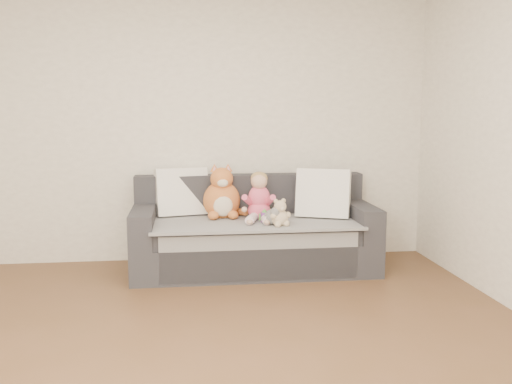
# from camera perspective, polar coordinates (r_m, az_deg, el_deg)

# --- Properties ---
(room_shell) EXTENTS (5.00, 5.00, 5.00)m
(room_shell) POSITION_cam_1_polar(r_m,az_deg,el_deg) (3.51, -4.88, 5.35)
(room_shell) COLOR brown
(room_shell) RESTS_ON ground
(sofa) EXTENTS (2.20, 0.94, 0.85)m
(sofa) POSITION_cam_1_polar(r_m,az_deg,el_deg) (5.31, -0.25, -4.41)
(sofa) COLOR #28282D
(sofa) RESTS_ON ground
(cushion_left) EXTENTS (0.53, 0.32, 0.46)m
(cushion_left) POSITION_cam_1_polar(r_m,az_deg,el_deg) (5.46, -7.43, 0.01)
(cushion_left) COLOR white
(cushion_left) RESTS_ON sofa
(cushion_right_back) EXTENTS (0.44, 0.31, 0.38)m
(cushion_right_back) POSITION_cam_1_polar(r_m,az_deg,el_deg) (5.48, 6.16, -0.37)
(cushion_right_back) COLOR white
(cushion_right_back) RESTS_ON sofa
(cushion_right_front) EXTENTS (0.54, 0.39, 0.47)m
(cushion_right_front) POSITION_cam_1_polar(r_m,az_deg,el_deg) (5.34, 6.73, -0.14)
(cushion_right_front) COLOR white
(cushion_right_front) RESTS_ON sofa
(toddler) EXTENTS (0.31, 0.45, 0.44)m
(toddler) POSITION_cam_1_polar(r_m,az_deg,el_deg) (5.21, 0.30, -0.75)
(toddler) COLOR #E7516F
(toddler) RESTS_ON sofa
(plush_cat) EXTENTS (0.42, 0.37, 0.53)m
(plush_cat) POSITION_cam_1_polar(r_m,az_deg,el_deg) (5.32, -3.41, -0.50)
(plush_cat) COLOR #BA6F29
(plush_cat) RESTS_ON sofa
(teddy_bear) EXTENTS (0.19, 0.15, 0.24)m
(teddy_bear) POSITION_cam_1_polar(r_m,az_deg,el_deg) (4.94, 2.42, -2.30)
(teddy_bear) COLOR tan
(teddy_bear) RESTS_ON sofa
(plush_cow) EXTENTS (0.15, 0.23, 0.18)m
(plush_cow) POSITION_cam_1_polar(r_m,az_deg,el_deg) (4.99, 1.71, -2.43)
(plush_cow) COLOR white
(plush_cow) RESTS_ON sofa
(sippy_cup) EXTENTS (0.11, 0.09, 0.12)m
(sippy_cup) POSITION_cam_1_polar(r_m,az_deg,el_deg) (5.10, 0.85, -2.35)
(sippy_cup) COLOR purple
(sippy_cup) RESTS_ON sofa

